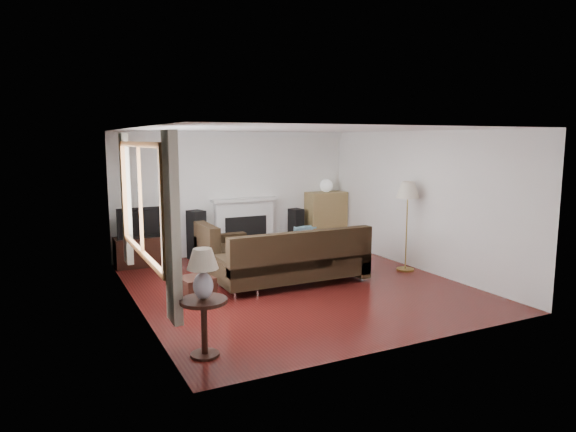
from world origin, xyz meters
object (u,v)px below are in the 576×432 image
tv_stand (145,251)px  bookshelf (326,219)px  sectional_sofa (292,258)px  coffee_table (252,253)px  side_table (204,328)px  floor_lamp (407,226)px

tv_stand → bookshelf: 3.97m
bookshelf → sectional_sofa: 3.15m
sectional_sofa → coffee_table: bearing=93.1°
tv_stand → sectional_sofa: 3.04m
bookshelf → side_table: size_ratio=1.86×
tv_stand → sectional_sofa: (1.92, -2.35, 0.16)m
sectional_sofa → floor_lamp: 2.26m
bookshelf → side_table: bookshelf is taller
coffee_table → tv_stand: bearing=162.5°
tv_stand → side_table: side_table is taller
coffee_table → side_table: (-2.06, -3.65, 0.11)m
tv_stand → coffee_table: bearing=-23.9°
tv_stand → side_table: size_ratio=1.68×
side_table → bookshelf: bearing=47.1°
bookshelf → side_table: (-4.18, -4.50, -0.28)m
bookshelf → floor_lamp: (0.19, -2.52, 0.21)m
tv_stand → floor_lamp: size_ratio=0.67×
floor_lamp → tv_stand: bearing=149.1°
bookshelf → floor_lamp: bearing=-85.8°
sectional_sofa → floor_lamp: bearing=-3.4°
sectional_sofa → floor_lamp: size_ratio=1.66×
coffee_table → floor_lamp: 2.91m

